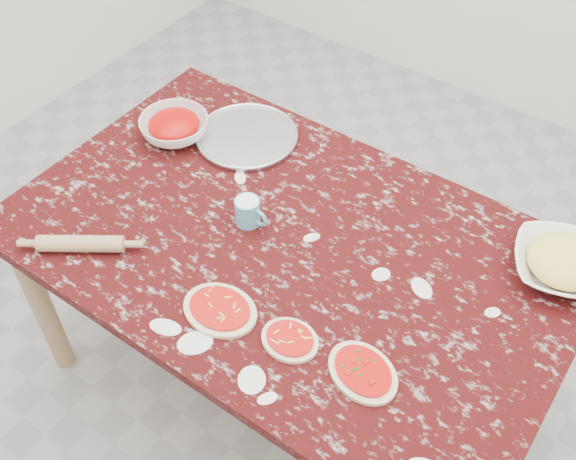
# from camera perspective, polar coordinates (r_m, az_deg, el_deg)

# --- Properties ---
(ground) EXTENTS (4.00, 4.00, 0.00)m
(ground) POSITION_cam_1_polar(r_m,az_deg,el_deg) (2.55, 0.00, -12.28)
(ground) COLOR gray
(worktable) EXTENTS (1.60, 1.00, 0.75)m
(worktable) POSITION_cam_1_polar(r_m,az_deg,el_deg) (2.00, 0.00, -2.58)
(worktable) COLOR black
(worktable) RESTS_ON ground
(pizza_tray) EXTENTS (0.42, 0.42, 0.01)m
(pizza_tray) POSITION_cam_1_polar(r_m,az_deg,el_deg) (2.27, -3.49, 7.80)
(pizza_tray) COLOR #B2B2B7
(pizza_tray) RESTS_ON worktable
(sauce_bowl) EXTENTS (0.25, 0.25, 0.07)m
(sauce_bowl) POSITION_cam_1_polar(r_m,az_deg,el_deg) (2.29, -9.50, 8.48)
(sauce_bowl) COLOR white
(sauce_bowl) RESTS_ON worktable
(cheese_bowl) EXTENTS (0.35, 0.35, 0.07)m
(cheese_bowl) POSITION_cam_1_polar(r_m,az_deg,el_deg) (1.98, 22.04, -2.77)
(cheese_bowl) COLOR white
(cheese_bowl) RESTS_ON worktable
(flour_mug) EXTENTS (0.11, 0.07, 0.09)m
(flour_mug) POSITION_cam_1_polar(r_m,az_deg,el_deg) (1.96, -3.34, 1.55)
(flour_mug) COLOR #539FBE
(flour_mug) RESTS_ON worktable
(pizza_left) EXTENTS (0.22, 0.17, 0.02)m
(pizza_left) POSITION_cam_1_polar(r_m,az_deg,el_deg) (1.79, -5.72, -6.67)
(pizza_left) COLOR beige
(pizza_left) RESTS_ON worktable
(pizza_mid) EXTENTS (0.16, 0.13, 0.02)m
(pizza_mid) POSITION_cam_1_polar(r_m,az_deg,el_deg) (1.73, 0.16, -9.20)
(pizza_mid) COLOR beige
(pizza_mid) RESTS_ON worktable
(pizza_right) EXTENTS (0.23, 0.20, 0.02)m
(pizza_right) POSITION_cam_1_polar(r_m,az_deg,el_deg) (1.69, 6.29, -11.77)
(pizza_right) COLOR beige
(pizza_right) RESTS_ON worktable
(rolling_pin) EXTENTS (0.23, 0.18, 0.05)m
(rolling_pin) POSITION_cam_1_polar(r_m,az_deg,el_deg) (1.99, -17.00, -1.11)
(rolling_pin) COLOR tan
(rolling_pin) RESTS_ON worktable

